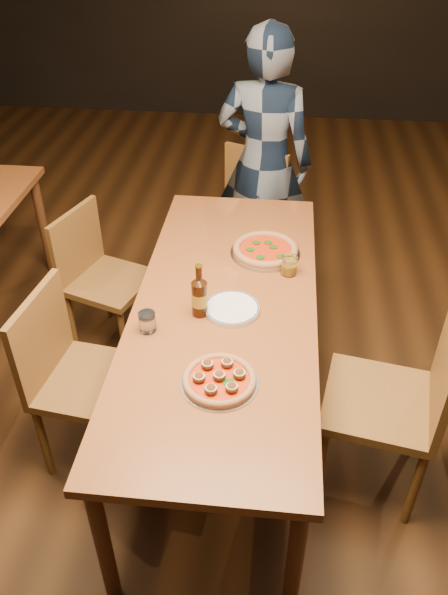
# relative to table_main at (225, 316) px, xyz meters

# --- Properties ---
(ground) EXTENTS (9.00, 9.00, 0.00)m
(ground) POSITION_rel_table_main_xyz_m (0.00, 0.00, -0.68)
(ground) COLOR black
(room_shell) EXTENTS (9.00, 9.00, 9.00)m
(room_shell) POSITION_rel_table_main_xyz_m (0.00, 0.00, 1.18)
(room_shell) COLOR black
(room_shell) RESTS_ON ground
(table_main) EXTENTS (0.80, 2.00, 0.75)m
(table_main) POSITION_rel_table_main_xyz_m (0.00, 0.00, 0.00)
(table_main) COLOR brown
(table_main) RESTS_ON ground
(chair_main_nw) EXTENTS (0.49, 0.49, 0.93)m
(chair_main_nw) POSITION_rel_table_main_xyz_m (-0.57, -0.25, -0.21)
(chair_main_nw) COLOR brown
(chair_main_nw) RESTS_ON ground
(chair_main_sw) EXTENTS (0.51, 0.51, 0.87)m
(chair_main_sw) POSITION_rel_table_main_xyz_m (-0.70, 0.54, -0.24)
(chair_main_sw) COLOR brown
(chair_main_sw) RESTS_ON ground
(chair_main_e) EXTENTS (0.54, 0.54, 0.98)m
(chair_main_e) POSITION_rel_table_main_xyz_m (0.68, -0.27, -0.19)
(chair_main_e) COLOR brown
(chair_main_e) RESTS_ON ground
(chair_end) EXTENTS (0.57, 0.57, 0.93)m
(chair_end) POSITION_rel_table_main_xyz_m (-0.03, 1.21, -0.21)
(chair_end) COLOR brown
(chair_end) RESTS_ON ground
(pizza_meatball) EXTENTS (0.29, 0.29, 0.05)m
(pizza_meatball) POSITION_rel_table_main_xyz_m (0.03, -0.49, 0.09)
(pizza_meatball) COLOR #B7B7BF
(pizza_meatball) RESTS_ON table_main
(pizza_margherita) EXTENTS (0.35, 0.35, 0.05)m
(pizza_margherita) POSITION_rel_table_main_xyz_m (0.16, 0.42, 0.09)
(pizza_margherita) COLOR #B7B7BF
(pizza_margherita) RESTS_ON table_main
(plate_stack) EXTENTS (0.24, 0.24, 0.02)m
(plate_stack) POSITION_rel_table_main_xyz_m (0.03, -0.05, 0.08)
(plate_stack) COLOR white
(plate_stack) RESTS_ON table_main
(beer_bottle) EXTENTS (0.07, 0.07, 0.24)m
(beer_bottle) POSITION_rel_table_main_xyz_m (-0.10, -0.08, 0.16)
(beer_bottle) COLOR black
(beer_bottle) RESTS_ON table_main
(water_glass) EXTENTS (0.07, 0.07, 0.09)m
(water_glass) POSITION_rel_table_main_xyz_m (-0.30, -0.21, 0.12)
(water_glass) COLOR white
(water_glass) RESTS_ON table_main
(amber_glass) EXTENTS (0.07, 0.07, 0.09)m
(amber_glass) POSITION_rel_table_main_xyz_m (0.27, 0.26, 0.12)
(amber_glass) COLOR #A77812
(amber_glass) RESTS_ON table_main
(diner) EXTENTS (0.66, 0.49, 1.64)m
(diner) POSITION_rel_table_main_xyz_m (0.10, 1.35, 0.14)
(diner) COLOR black
(diner) RESTS_ON ground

